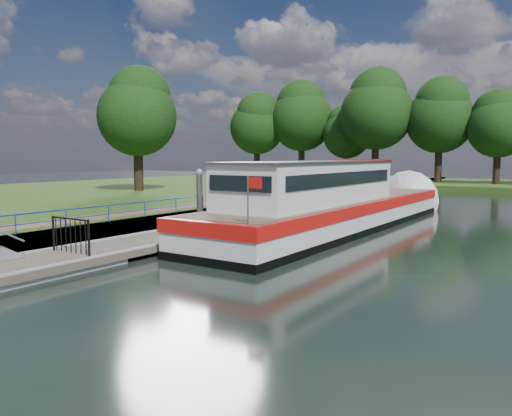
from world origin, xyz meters
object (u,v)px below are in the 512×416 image
Objects in this scene: car_a at (339,178)px; car_c at (257,176)px; pontoon at (259,223)px; car_b at (282,177)px; car_d at (339,175)px; barge at (341,206)px.

car_a is 8.66m from car_c.
car_b reaches higher than pontoon.
car_d is at bearing 91.02° from car_a.
barge is 4.81× the size of car_d.
car_a is at bearing -65.82° from car_d.
car_b is 0.73× the size of car_d.
barge is 4.88× the size of car_c.
car_b is at bearing 127.38° from barge.
pontoon is 6.92× the size of car_c.
car_a is (-6.38, 23.46, 1.24)m from pontoon.
pontoon is at bearing -152.94° from barge.
car_c is 8.94m from car_d.
barge reaches higher than pontoon.
pontoon is 25.40m from car_b.
car_b is 7.21m from car_d.
pontoon is at bearing -98.24° from car_a.
car_a is at bearing -168.71° from car_c.
barge is (3.60, 1.84, 0.90)m from pontoon.
car_d is at bearing -130.22° from car_c.
car_c is at bearing -133.91° from car_d.
barge reaches higher than car_a.
barge reaches higher than car_b.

